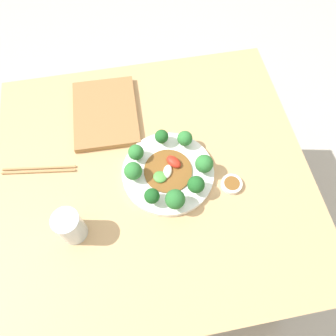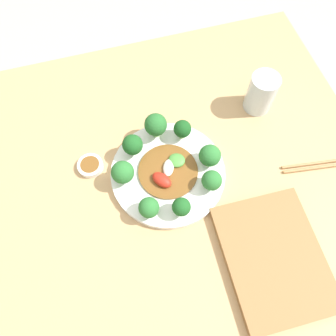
{
  "view_description": "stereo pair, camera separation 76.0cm",
  "coord_description": "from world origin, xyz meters",
  "views": [
    {
      "loc": [
        0.43,
        -0.04,
        1.57
      ],
      "look_at": [
        0.01,
        0.04,
        0.75
      ],
      "focal_mm": 35.0,
      "sensor_mm": 36.0,
      "label": 1
    },
    {
      "loc": [
        -0.3,
        0.13,
        1.42
      ],
      "look_at": [
        0.01,
        0.04,
        0.75
      ],
      "focal_mm": 35.0,
      "sensor_mm": 36.0,
      "label": 2
    }
  ],
  "objects": [
    {
      "name": "ground_plane",
      "position": [
        0.0,
        0.0,
        0.0
      ],
      "size": [
        8.0,
        8.0,
        0.0
      ],
      "primitive_type": "plane",
      "color": "#B7B2A8"
    },
    {
      "name": "table",
      "position": [
        0.0,
        0.0,
        0.36
      ],
      "size": [
        0.88,
        0.91,
        0.71
      ],
      "color": "tan",
      "rests_on": "ground_plane"
    },
    {
      "name": "plate",
      "position": [
        0.01,
        0.04,
        0.72
      ],
      "size": [
        0.27,
        0.27,
        0.02
      ],
      "color": "white",
      "rests_on": "table"
    },
    {
      "name": "broccoli_south",
      "position": [
        0.01,
        -0.06,
        0.76
      ],
      "size": [
        0.05,
        0.05,
        0.06
      ],
      "color": "#7AAD5B",
      "rests_on": "plate"
    },
    {
      "name": "broccoli_west",
      "position": [
        -0.09,
        0.04,
        0.76
      ],
      "size": [
        0.04,
        0.04,
        0.05
      ],
      "color": "#89B76B",
      "rests_on": "plate"
    },
    {
      "name": "broccoli_northeast",
      "position": [
        0.08,
        0.1,
        0.77
      ],
      "size": [
        0.05,
        0.05,
        0.06
      ],
      "color": "#70A356",
      "rests_on": "plate"
    },
    {
      "name": "broccoli_east",
      "position": [
        0.11,
        0.04,
        0.77
      ],
      "size": [
        0.05,
        0.05,
        0.07
      ],
      "color": "#89B76B",
      "rests_on": "plate"
    },
    {
      "name": "broccoli_northwest",
      "position": [
        -0.08,
        0.11,
        0.76
      ],
      "size": [
        0.05,
        0.05,
        0.05
      ],
      "color": "#7AAD5B",
      "rests_on": "plate"
    },
    {
      "name": "broccoli_southwest",
      "position": [
        -0.05,
        -0.04,
        0.76
      ],
      "size": [
        0.05,
        0.05,
        0.05
      ],
      "color": "#70A356",
      "rests_on": "plate"
    },
    {
      "name": "broccoli_north",
      "position": [
        0.02,
        0.14,
        0.76
      ],
      "size": [
        0.05,
        0.05,
        0.06
      ],
      "color": "#89B76B",
      "rests_on": "plate"
    },
    {
      "name": "broccoli_southeast",
      "position": [
        0.09,
        -0.02,
        0.76
      ],
      "size": [
        0.04,
        0.04,
        0.06
      ],
      "color": "#89B76B",
      "rests_on": "plate"
    },
    {
      "name": "stirfry_center",
      "position": [
        0.01,
        0.04,
        0.74
      ],
      "size": [
        0.14,
        0.14,
        0.02
      ],
      "color": "brown",
      "rests_on": "plate"
    },
    {
      "name": "drinking_glass",
      "position": [
        0.13,
        -0.24,
        0.77
      ],
      "size": [
        0.07,
        0.07,
        0.1
      ],
      "color": "silver",
      "rests_on": "table"
    },
    {
      "name": "chopsticks",
      "position": [
        -0.07,
        -0.33,
        0.72
      ],
      "size": [
        0.05,
        0.22,
        0.01
      ],
      "color": "#AD7F4C",
      "rests_on": "table"
    },
    {
      "name": "sauce_dish",
      "position": [
        0.08,
        0.21,
        0.72
      ],
      "size": [
        0.06,
        0.06,
        0.02
      ],
      "color": "white",
      "rests_on": "table"
    },
    {
      "name": "cutting_board",
      "position": [
        -0.24,
        -0.12,
        0.72
      ],
      "size": [
        0.27,
        0.21,
        0.02
      ],
      "color": "olive",
      "rests_on": "table"
    }
  ]
}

